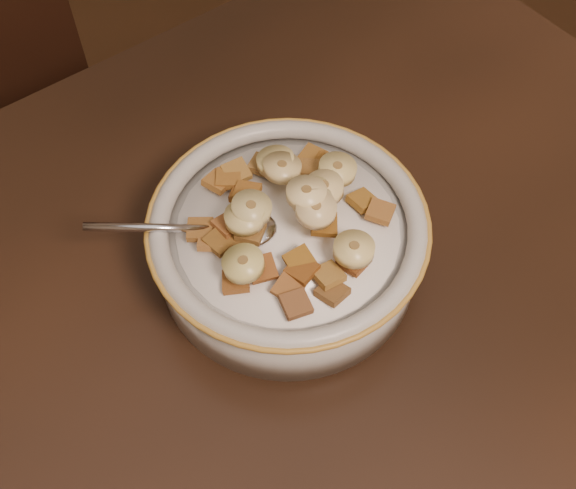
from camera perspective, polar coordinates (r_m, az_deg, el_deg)
chair at (r=1.05m, az=-19.34°, el=-0.95°), size 0.40×0.40×0.88m
cereal_bowl at (r=0.59m, az=0.00°, el=-0.23°), size 0.22×0.22×0.05m
milk at (r=0.57m, az=0.00°, el=1.21°), size 0.18×0.18×0.00m
spoon at (r=0.57m, az=-3.45°, el=1.21°), size 0.06×0.06×0.01m
cereal_square_0 at (r=0.60m, az=-5.55°, el=4.96°), size 0.03×0.03×0.01m
cereal_square_1 at (r=0.61m, az=1.93°, el=6.58°), size 0.03×0.03×0.01m
cereal_square_2 at (r=0.54m, az=-2.06°, el=-1.90°), size 0.03×0.03×0.01m
cereal_square_3 at (r=0.58m, az=-3.26°, el=4.14°), size 0.03×0.03×0.01m
cereal_square_4 at (r=0.59m, az=5.92°, el=3.48°), size 0.02×0.02×0.01m
cereal_square_5 at (r=0.55m, az=5.23°, el=-1.33°), size 0.02×0.02×0.01m
cereal_square_6 at (r=0.54m, az=1.11°, el=-1.98°), size 0.03×0.03×0.01m
cereal_square_7 at (r=0.54m, az=0.04°, el=-3.46°), size 0.03×0.03×0.01m
cereal_square_8 at (r=0.55m, az=-2.97°, el=1.07°), size 0.03×0.03×0.01m
cereal_square_9 at (r=0.61m, az=-2.05°, el=6.30°), size 0.03×0.03×0.01m
cereal_square_10 at (r=0.55m, az=-4.21°, el=-0.10°), size 0.03×0.03×0.01m
cereal_square_11 at (r=0.60m, az=1.53°, el=6.01°), size 0.03×0.03×0.01m
cereal_square_12 at (r=0.58m, az=-3.49°, el=4.04°), size 0.03×0.03×0.01m
cereal_square_13 at (r=0.58m, az=7.32°, el=2.58°), size 0.03×0.03×0.01m
cereal_square_14 at (r=0.59m, az=-4.73°, el=5.22°), size 0.03×0.03×0.01m
cereal_square_15 at (r=0.60m, az=-4.11°, el=5.74°), size 0.02×0.02×0.01m
cereal_square_16 at (r=0.61m, az=1.94°, el=6.93°), size 0.03×0.03×0.01m
cereal_square_17 at (r=0.56m, az=-4.72°, el=1.58°), size 0.02×0.02×0.01m
cereal_square_18 at (r=0.54m, az=3.52°, el=-3.76°), size 0.02×0.02×0.01m
cereal_square_19 at (r=0.57m, az=-6.96°, el=1.18°), size 0.03×0.03×0.01m
cereal_square_20 at (r=0.56m, az=-5.39°, el=0.29°), size 0.02×0.02×0.01m
cereal_square_21 at (r=0.54m, az=-4.14°, el=-2.90°), size 0.03×0.03×0.01m
cereal_square_22 at (r=0.54m, az=3.20°, el=-2.43°), size 0.02×0.02×0.01m
cereal_square_23 at (r=0.53m, az=0.64°, el=-4.73°), size 0.02×0.02×0.01m
cereal_square_24 at (r=0.56m, az=-6.08°, el=0.34°), size 0.03×0.03×0.01m
cereal_square_25 at (r=0.55m, az=2.86°, el=1.64°), size 0.03×0.03×0.01m
cereal_square_26 at (r=0.54m, az=0.95°, el=-1.32°), size 0.02×0.02×0.01m
banana_slice_0 at (r=0.59m, az=-0.99°, el=6.58°), size 0.04×0.04×0.01m
banana_slice_1 at (r=0.55m, az=-2.92°, el=2.86°), size 0.03×0.03×0.01m
banana_slice_2 at (r=0.54m, az=2.23°, el=2.79°), size 0.04×0.04×0.02m
banana_slice_3 at (r=0.55m, az=1.92°, el=3.48°), size 0.04×0.04×0.01m
banana_slice_4 at (r=0.56m, az=2.85°, el=4.45°), size 0.03×0.03×0.01m
banana_slice_5 at (r=0.53m, az=-3.55°, el=-1.51°), size 0.04×0.04×0.01m
banana_slice_6 at (r=0.58m, az=-0.47°, el=6.09°), size 0.04×0.04×0.02m
banana_slice_7 at (r=0.55m, az=-3.43°, el=2.16°), size 0.04×0.04×0.01m
banana_slice_8 at (r=0.54m, az=5.23°, el=-0.36°), size 0.04×0.04×0.01m
banana_slice_9 at (r=0.56m, az=2.07°, el=3.88°), size 0.04×0.04×0.02m
banana_slice_10 at (r=0.59m, az=3.93°, el=5.95°), size 0.04×0.04×0.01m
banana_slice_11 at (r=0.55m, az=1.46°, el=4.08°), size 0.04×0.04×0.01m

